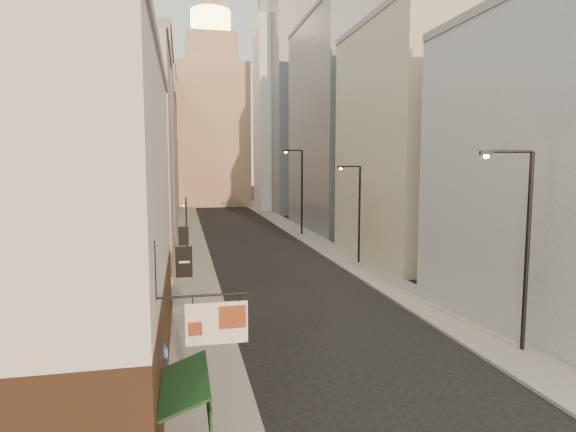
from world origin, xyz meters
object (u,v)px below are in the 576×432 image
(streetlamp_near, at_px, (523,239))
(streetlamp_far, at_px, (300,187))
(white_tower, at_px, (278,107))
(clock_tower, at_px, (212,119))
(streetlamp_mid, at_px, (357,208))
(traffic_light_left, at_px, (186,211))

(streetlamp_near, distance_m, streetlamp_far, 36.33)
(white_tower, distance_m, streetlamp_near, 70.75)
(clock_tower, relative_size, streetlamp_far, 4.52)
(streetlamp_mid, bearing_deg, traffic_light_left, 130.74)
(streetlamp_mid, height_order, streetlamp_far, streetlamp_far)
(streetlamp_near, height_order, streetlamp_far, streetlamp_far)
(traffic_light_left, bearing_deg, streetlamp_mid, 140.89)
(clock_tower, xyz_separation_m, traffic_light_left, (-5.99, -52.66, -13.97))
(white_tower, height_order, streetlamp_far, white_tower)
(white_tower, relative_size, traffic_light_left, 8.30)
(white_tower, distance_m, traffic_light_left, 44.80)
(streetlamp_far, bearing_deg, white_tower, 63.39)
(clock_tower, height_order, streetlamp_mid, clock_tower)
(streetlamp_near, bearing_deg, clock_tower, 107.64)
(streetlamp_far, bearing_deg, traffic_light_left, -176.39)
(clock_tower, distance_m, streetlamp_near, 84.69)
(white_tower, relative_size, streetlamp_near, 4.70)
(clock_tower, height_order, streetlamp_far, clock_tower)
(clock_tower, relative_size, streetlamp_mid, 5.51)
(streetlamp_far, relative_size, traffic_light_left, 1.99)
(streetlamp_near, relative_size, streetlamp_mid, 1.08)
(streetlamp_near, distance_m, traffic_light_left, 33.74)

